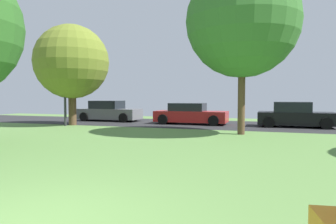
# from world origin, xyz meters

# --- Properties ---
(road_strip) EXTENTS (44.00, 6.40, 0.01)m
(road_strip) POSITION_xyz_m (0.00, 16.00, 0.00)
(road_strip) COLOR #28282B
(road_strip) RESTS_ON ground_plane
(birch_tree_lone) EXTENTS (4.49, 4.49, 6.12)m
(birch_tree_lone) POSITION_xyz_m (-8.58, 12.79, 3.86)
(birch_tree_lone) COLOR brown
(birch_tree_lone) RESTS_ON ground_plane
(oak_tree_center) EXTENTS (5.17, 5.17, 7.78)m
(oak_tree_center) POSITION_xyz_m (1.69, 11.39, 5.19)
(oak_tree_center) COLOR brown
(oak_tree_center) RESTS_ON ground_plane
(parked_car_grey) EXTENTS (4.44, 2.03, 1.46)m
(parked_car_grey) POSITION_xyz_m (-8.06, 16.36, 0.66)
(parked_car_grey) COLOR slate
(parked_car_grey) RESTS_ON ground_plane
(parked_car_red) EXTENTS (4.56, 1.94, 1.34)m
(parked_car_red) POSITION_xyz_m (-1.88, 15.78, 0.62)
(parked_car_red) COLOR #B21E1E
(parked_car_red) RESTS_ON ground_plane
(parked_car_black) EXTENTS (4.15, 2.03, 1.45)m
(parked_car_black) POSITION_xyz_m (4.30, 15.87, 0.66)
(parked_car_black) COLOR black
(parked_car_black) RESTS_ON ground_plane
(street_lamp_post) EXTENTS (0.14, 0.14, 4.50)m
(street_lamp_post) POSITION_xyz_m (-8.66, 12.20, 2.25)
(street_lamp_post) COLOR #2D2D33
(street_lamp_post) RESTS_ON ground_plane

